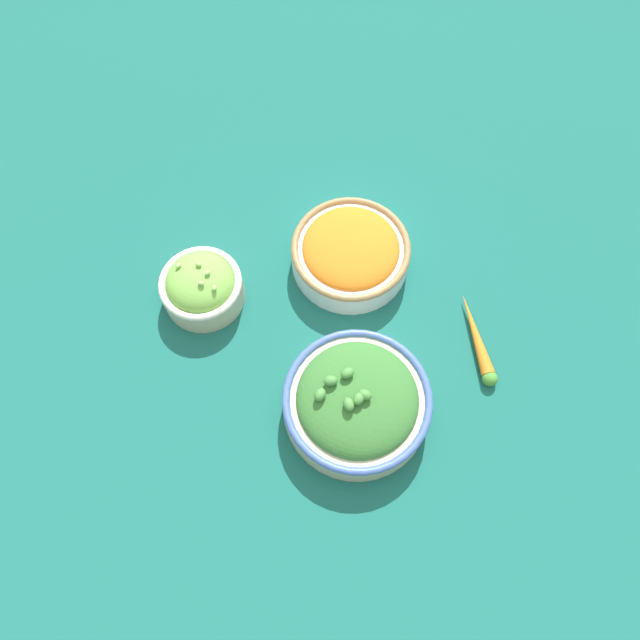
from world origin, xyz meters
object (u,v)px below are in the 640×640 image
at_px(bowl_broccoli, 357,402).
at_px(bowl_lettuce, 201,286).
at_px(loose_carrot, 478,341).
at_px(bowl_carrots, 351,252).

bearing_deg(bowl_broccoli, bowl_lettuce, 3.34).
distance_m(bowl_lettuce, loose_carrot, 0.45).
bearing_deg(bowl_carrots, loose_carrot, -175.15).
bearing_deg(loose_carrot, bowl_broccoli, 107.66).
distance_m(bowl_broccoli, bowl_carrots, 0.26).
distance_m(bowl_carrots, loose_carrot, 0.25).
xyz_separation_m(bowl_broccoli, bowl_carrots, (0.17, -0.19, -0.00)).
height_order(bowl_broccoli, bowl_carrots, bowl_broccoli).
xyz_separation_m(bowl_lettuce, bowl_carrots, (-0.14, -0.21, -0.00)).
height_order(bowl_lettuce, loose_carrot, bowl_lettuce).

